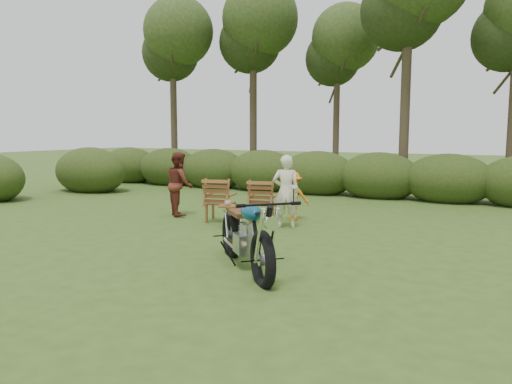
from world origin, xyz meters
The scene contains 10 objects.
ground centered at (0.00, 0.00, 0.00)m, with size 80.00×80.00×0.00m, color #314D19.
tree_line centered at (0.50, 9.74, 3.81)m, with size 22.52×11.62×8.14m.
motorcycle centered at (0.28, 0.13, 0.00)m, with size 2.33×0.89×1.33m, color #0B6993, non-canonical shape.
lawn_chair_right centered at (-1.24, 3.68, 0.00)m, with size 0.65×0.65×0.94m, color brown, non-canonical shape.
lawn_chair_left centered at (-2.10, 3.26, 0.00)m, with size 0.67×0.67×0.97m, color brown, non-canonical shape.
side_table centered at (-1.52, 2.70, 0.24)m, with size 0.46×0.39×0.48m, color brown, non-canonical shape.
cup centered at (-1.56, 2.66, 0.53)m, with size 0.13×0.13×0.10m, color beige.
adult_a centered at (-0.51, 3.28, 0.00)m, with size 0.56×0.37×1.53m, color beige.
adult_b centered at (-3.40, 3.46, 0.00)m, with size 0.75×0.58×1.53m, color maroon.
child centered at (-0.72, 4.16, 0.00)m, with size 0.71×0.41×1.10m, color orange.
Camera 1 is at (3.81, -6.16, 2.02)m, focal length 35.00 mm.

